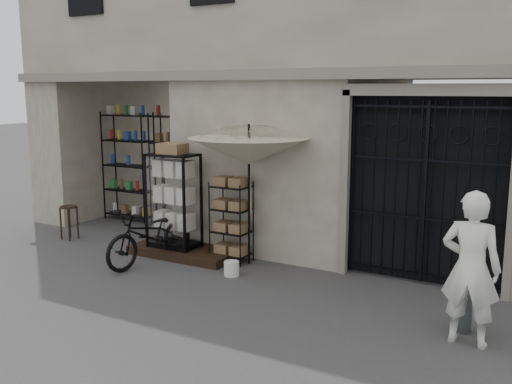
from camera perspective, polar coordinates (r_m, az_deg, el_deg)
The scene contains 14 objects.
ground at distance 8.13m, azimuth 0.05°, elevation -11.46°, with size 80.00×80.00×0.00m, color black.
main_building at distance 11.31m, azimuth 10.57°, elevation 17.66°, with size 14.00×4.00×9.00m, color #AEA492.
shop_recess at distance 12.56m, azimuth -11.64°, elevation 3.14°, with size 3.00×1.70×3.00m, color black.
shop_shelving at distance 13.00m, azimuth -10.32°, elevation 2.31°, with size 2.70×0.50×2.50m, color black.
iron_gate at distance 9.20m, azimuth 16.75°, elevation 0.37°, with size 2.50×0.21×3.00m.
step_platform at distance 10.59m, azimuth -7.19°, elevation -5.91°, with size 2.00×0.90×0.15m, color black.
display_cabinet at distance 10.48m, azimuth -8.27°, elevation -1.35°, with size 1.00×0.83×1.86m.
wire_rack at distance 10.01m, azimuth -2.48°, elevation -3.09°, with size 0.64×0.46×1.43m.
market_umbrella at distance 9.63m, azimuth -0.72°, elevation 4.84°, with size 1.82×1.85×2.92m.
white_bucket at distance 9.40m, azimuth -2.46°, elevation -7.65°, with size 0.25×0.25×0.24m, color silver.
bicycle at distance 10.24m, azimuth -10.37°, elevation -7.01°, with size 0.67×1.01×1.92m, color black.
wooden_stool at distance 12.16m, azimuth -18.18°, elevation -2.84°, with size 0.40×0.40×0.69m.
steel_bollard at distance 7.65m, azimuth 20.26°, elevation -9.89°, with size 0.17×0.17×0.91m, color #52565B.
shopkeeper at distance 7.52m, azimuth 20.22°, elevation -13.98°, with size 0.68×1.87×0.45m, color white.
Camera 1 is at (3.72, -6.58, 3.01)m, focal length 40.00 mm.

